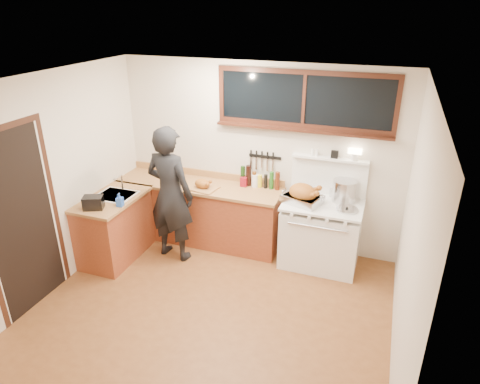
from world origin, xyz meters
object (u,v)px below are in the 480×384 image
at_px(vintage_stove, 321,232).
at_px(roast_turkey, 303,195).
at_px(cutting_board, 202,185).
at_px(man, 170,194).

height_order(vintage_stove, roast_turkey, vintage_stove).
bearing_deg(roast_turkey, cutting_board, -178.56).
xyz_separation_m(vintage_stove, cutting_board, (-1.67, -0.11, 0.49)).
bearing_deg(vintage_stove, roast_turkey, -164.93).
height_order(man, cutting_board, man).
distance_m(cutting_board, roast_turkey, 1.41).
relative_size(vintage_stove, man, 0.84).
bearing_deg(man, roast_turkey, 14.45).
bearing_deg(vintage_stove, cutting_board, -176.36).
distance_m(man, cutting_board, 0.49).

